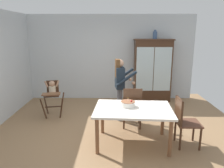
{
  "coord_description": "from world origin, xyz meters",
  "views": [
    {
      "loc": [
        0.1,
        -4.29,
        2.17
      ],
      "look_at": [
        0.06,
        0.7,
        0.95
      ],
      "focal_mm": 34.45,
      "sensor_mm": 36.0,
      "label": 1
    }
  ],
  "objects_px": {
    "dining_chair_far_side": "(132,105)",
    "dining_chair_right_end": "(183,119)",
    "dining_table": "(133,113)",
    "birthday_cake": "(128,104)",
    "china_cabinet": "(152,70)",
    "adult_person": "(120,82)",
    "high_chair_with_toddler": "(52,92)",
    "ceramic_vase": "(155,35)"
  },
  "relations": [
    {
      "from": "dining_chair_far_side",
      "to": "dining_chair_right_end",
      "type": "relative_size",
      "value": 1.0
    },
    {
      "from": "dining_table",
      "to": "birthday_cake",
      "type": "relative_size",
      "value": 5.49
    },
    {
      "from": "china_cabinet",
      "to": "dining_chair_far_side",
      "type": "bearing_deg",
      "value": -111.29
    },
    {
      "from": "adult_person",
      "to": "birthday_cake",
      "type": "distance_m",
      "value": 1.14
    },
    {
      "from": "china_cabinet",
      "to": "dining_chair_far_side",
      "type": "xyz_separation_m",
      "value": [
        -0.79,
        -2.04,
        -0.43
      ]
    },
    {
      "from": "high_chair_with_toddler",
      "to": "dining_table",
      "type": "bearing_deg",
      "value": -46.25
    },
    {
      "from": "ceramic_vase",
      "to": "china_cabinet",
      "type": "bearing_deg",
      "value": -173.53
    },
    {
      "from": "dining_table",
      "to": "ceramic_vase",
      "type": "bearing_deg",
      "value": 72.45
    },
    {
      "from": "china_cabinet",
      "to": "high_chair_with_toddler",
      "type": "xyz_separation_m",
      "value": [
        -2.8,
        -1.33,
        -0.33
      ]
    },
    {
      "from": "china_cabinet",
      "to": "dining_chair_right_end",
      "type": "relative_size",
      "value": 2.04
    },
    {
      "from": "birthday_cake",
      "to": "dining_chair_far_side",
      "type": "xyz_separation_m",
      "value": [
        0.14,
        0.63,
        -0.24
      ]
    },
    {
      "from": "dining_chair_right_end",
      "to": "ceramic_vase",
      "type": "bearing_deg",
      "value": 2.58
    },
    {
      "from": "adult_person",
      "to": "dining_chair_right_end",
      "type": "relative_size",
      "value": 1.59
    },
    {
      "from": "ceramic_vase",
      "to": "birthday_cake",
      "type": "bearing_deg",
      "value": -110.0
    },
    {
      "from": "china_cabinet",
      "to": "dining_chair_right_end",
      "type": "bearing_deg",
      "value": -87.76
    },
    {
      "from": "high_chair_with_toddler",
      "to": "dining_table",
      "type": "xyz_separation_m",
      "value": [
        1.96,
        -1.44,
        -0.0
      ]
    },
    {
      "from": "high_chair_with_toddler",
      "to": "birthday_cake",
      "type": "height_order",
      "value": "high_chair_with_toddler"
    },
    {
      "from": "ceramic_vase",
      "to": "dining_table",
      "type": "xyz_separation_m",
      "value": [
        -0.88,
        -2.77,
        -1.42
      ]
    },
    {
      "from": "adult_person",
      "to": "dining_chair_right_end",
      "type": "bearing_deg",
      "value": -144.55
    },
    {
      "from": "high_chair_with_toddler",
      "to": "adult_person",
      "type": "distance_m",
      "value": 1.78
    },
    {
      "from": "birthday_cake",
      "to": "dining_chair_far_side",
      "type": "bearing_deg",
      "value": 77.04
    },
    {
      "from": "high_chair_with_toddler",
      "to": "dining_chair_right_end",
      "type": "distance_m",
      "value": 3.28
    },
    {
      "from": "china_cabinet",
      "to": "ceramic_vase",
      "type": "xyz_separation_m",
      "value": [
        0.03,
        0.0,
        1.09
      ]
    },
    {
      "from": "high_chair_with_toddler",
      "to": "dining_chair_right_end",
      "type": "bearing_deg",
      "value": -37.29
    },
    {
      "from": "dining_chair_right_end",
      "to": "adult_person",
      "type": "bearing_deg",
      "value": 43.35
    },
    {
      "from": "high_chair_with_toddler",
      "to": "dining_chair_right_end",
      "type": "xyz_separation_m",
      "value": [
        2.91,
        -1.5,
        -0.1
      ]
    },
    {
      "from": "dining_chair_far_side",
      "to": "dining_chair_right_end",
      "type": "distance_m",
      "value": 1.2
    },
    {
      "from": "ceramic_vase",
      "to": "dining_chair_far_side",
      "type": "bearing_deg",
      "value": -112.05
    },
    {
      "from": "adult_person",
      "to": "dining_table",
      "type": "bearing_deg",
      "value": -176.7
    },
    {
      "from": "ceramic_vase",
      "to": "dining_chair_far_side",
      "type": "xyz_separation_m",
      "value": [
        -0.83,
        -2.04,
        -1.52
      ]
    },
    {
      "from": "ceramic_vase",
      "to": "high_chair_with_toddler",
      "type": "height_order",
      "value": "ceramic_vase"
    },
    {
      "from": "ceramic_vase",
      "to": "high_chair_with_toddler",
      "type": "relative_size",
      "value": 0.28
    },
    {
      "from": "high_chair_with_toddler",
      "to": "adult_person",
      "type": "bearing_deg",
      "value": -17.03
    },
    {
      "from": "adult_person",
      "to": "ceramic_vase",
      "type": "bearing_deg",
      "value": -42.18
    },
    {
      "from": "ceramic_vase",
      "to": "high_chair_with_toddler",
      "type": "bearing_deg",
      "value": -154.81
    },
    {
      "from": "china_cabinet",
      "to": "dining_chair_far_side",
      "type": "relative_size",
      "value": 2.04
    },
    {
      "from": "china_cabinet",
      "to": "birthday_cake",
      "type": "height_order",
      "value": "china_cabinet"
    },
    {
      "from": "china_cabinet",
      "to": "dining_table",
      "type": "xyz_separation_m",
      "value": [
        -0.84,
        -2.77,
        -0.33
      ]
    },
    {
      "from": "dining_table",
      "to": "adult_person",
      "type": "bearing_deg",
      "value": 100.19
    },
    {
      "from": "ceramic_vase",
      "to": "adult_person",
      "type": "relative_size",
      "value": 0.18
    },
    {
      "from": "high_chair_with_toddler",
      "to": "dining_chair_far_side",
      "type": "xyz_separation_m",
      "value": [
        2.01,
        -0.71,
        -0.1
      ]
    },
    {
      "from": "ceramic_vase",
      "to": "dining_chair_right_end",
      "type": "distance_m",
      "value": 3.22
    }
  ]
}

